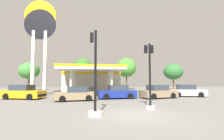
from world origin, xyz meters
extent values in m
plane|color=slate|center=(0.00, 0.00, 0.00)|extent=(90.00, 90.00, 0.00)
cube|color=beige|center=(-2.70, 22.11, 1.96)|extent=(10.30, 5.25, 3.91)
cube|color=#EAB70C|center=(-2.70, 19.44, 3.56)|extent=(10.30, 0.12, 0.60)
cube|color=white|center=(-2.70, 15.89, 3.80)|extent=(9.62, 6.59, 0.35)
cube|color=#EAB70C|center=(-2.70, 15.89, 4.13)|extent=(9.72, 6.69, 0.30)
cylinder|color=silver|center=(-5.59, 14.08, 1.81)|extent=(0.32, 0.32, 3.63)
cylinder|color=silver|center=(0.18, 14.08, 1.81)|extent=(0.32, 0.32, 3.63)
cylinder|color=silver|center=(-5.59, 17.70, 1.81)|extent=(0.32, 0.32, 3.63)
cylinder|color=silver|center=(0.18, 17.70, 1.81)|extent=(0.32, 0.32, 3.63)
cube|color=#4C4C51|center=(-2.70, 15.89, 0.55)|extent=(0.90, 0.60, 1.10)
cube|color=white|center=(-11.10, 15.24, 4.66)|extent=(0.40, 0.56, 9.33)
cube|color=white|center=(-9.43, 15.24, 4.66)|extent=(0.40, 0.56, 9.33)
cylinder|color=black|center=(-10.27, 15.24, 10.33)|extent=(4.47, 0.22, 4.47)
cylinder|color=#F2B20C|center=(-10.27, 15.26, 11.67)|extent=(4.47, 0.22, 4.47)
cube|color=white|center=(-10.27, 15.30, 11.00)|extent=(4.11, 0.08, 0.80)
cylinder|color=black|center=(11.02, 10.90, 0.33)|extent=(0.69, 0.39, 0.65)
cylinder|color=black|center=(10.57, 9.20, 0.33)|extent=(0.69, 0.39, 0.65)
cylinder|color=black|center=(8.45, 11.58, 0.33)|extent=(0.69, 0.39, 0.65)
cylinder|color=black|center=(7.99, 9.88, 0.33)|extent=(0.69, 0.39, 0.65)
cube|color=#B2B2BA|center=(9.51, 10.39, 0.54)|extent=(4.61, 2.84, 0.78)
cube|color=#2D3842|center=(9.36, 10.43, 1.22)|extent=(2.39, 2.07, 0.65)
cube|color=black|center=(11.54, 9.85, 0.43)|extent=(0.56, 1.68, 0.25)
cylinder|color=black|center=(-8.65, 10.51, 0.34)|extent=(0.71, 0.40, 0.68)
cylinder|color=black|center=(-9.11, 8.75, 0.34)|extent=(0.71, 0.40, 0.68)
cylinder|color=black|center=(-11.32, 11.20, 0.34)|extent=(0.71, 0.40, 0.68)
cylinder|color=black|center=(-11.77, 9.44, 0.34)|extent=(0.71, 0.40, 0.68)
cube|color=orange|center=(-10.21, 9.97, 0.56)|extent=(4.77, 2.92, 0.80)
cube|color=#2D3842|center=(-10.37, 10.01, 1.26)|extent=(2.46, 2.13, 0.68)
cube|color=black|center=(-8.10, 9.43, 0.44)|extent=(0.57, 1.74, 0.25)
cylinder|color=black|center=(-1.11, 8.11, 0.33)|extent=(0.68, 0.29, 0.66)
cylinder|color=black|center=(-1.28, 9.88, 0.33)|extent=(0.68, 0.29, 0.66)
cylinder|color=black|center=(1.55, 8.36, 0.33)|extent=(0.68, 0.29, 0.66)
cylinder|color=black|center=(1.39, 10.12, 0.33)|extent=(0.68, 0.29, 0.66)
cube|color=navy|center=(0.14, 9.12, 0.54)|extent=(4.47, 2.20, 0.78)
cube|color=#2D3842|center=(0.29, 9.13, 1.22)|extent=(2.20, 1.79, 0.66)
cube|color=black|center=(-1.97, 8.92, 0.43)|extent=(0.28, 1.72, 0.25)
cylinder|color=black|center=(-5.41, 6.58, 0.31)|extent=(0.64, 0.31, 0.61)
cylinder|color=black|center=(-5.68, 8.20, 0.31)|extent=(0.64, 0.31, 0.61)
cylinder|color=black|center=(-2.96, 6.98, 0.31)|extent=(0.64, 0.31, 0.61)
cylinder|color=black|center=(-3.23, 8.60, 0.31)|extent=(0.64, 0.31, 0.61)
cube|color=#8C7556|center=(-4.32, 7.59, 0.51)|extent=(4.23, 2.31, 0.73)
cube|color=#2D3842|center=(-4.18, 7.61, 1.14)|extent=(2.13, 1.78, 0.61)
cube|color=black|center=(-6.26, 7.27, 0.40)|extent=(0.37, 1.59, 0.23)
cylinder|color=black|center=(6.10, 10.12, 0.33)|extent=(0.69, 0.38, 0.65)
cylinder|color=black|center=(6.56, 8.42, 0.33)|extent=(0.69, 0.38, 0.65)
cylinder|color=black|center=(3.53, 9.44, 0.33)|extent=(0.69, 0.38, 0.65)
cylinder|color=black|center=(3.98, 7.74, 0.33)|extent=(0.69, 0.38, 0.65)
cube|color=#8C7556|center=(5.04, 8.93, 0.54)|extent=(4.61, 2.84, 0.78)
cube|color=#2D3842|center=(4.90, 8.89, 1.21)|extent=(2.38, 2.06, 0.65)
cube|color=black|center=(7.08, 9.47, 0.43)|extent=(0.56, 1.68, 0.25)
cylinder|color=silver|center=(1.42, 1.75, 0.13)|extent=(0.66, 0.66, 0.26)
cylinder|color=black|center=(1.42, 1.75, 2.47)|extent=(0.14, 0.14, 4.42)
cube|color=black|center=(1.20, 1.91, 4.29)|extent=(0.21, 0.20, 0.57)
sphere|color=red|center=(1.20, 2.04, 4.47)|extent=(0.15, 0.15, 0.15)
sphere|color=#D89E0C|center=(1.20, 2.04, 4.29)|extent=(0.15, 0.15, 0.15)
sphere|color=green|center=(1.20, 2.04, 4.11)|extent=(0.15, 0.15, 0.15)
cube|color=black|center=(1.64, 1.91, 4.29)|extent=(0.21, 0.20, 0.57)
sphere|color=red|center=(1.64, 2.04, 4.47)|extent=(0.15, 0.15, 0.15)
sphere|color=#D89E0C|center=(1.64, 2.04, 4.29)|extent=(0.15, 0.15, 0.15)
sphere|color=green|center=(1.64, 2.04, 4.11)|extent=(0.15, 0.15, 0.15)
cylinder|color=silver|center=(-2.47, 0.01, 0.14)|extent=(0.79, 0.79, 0.28)
cylinder|color=black|center=(-2.47, 0.01, 2.62)|extent=(0.14, 0.14, 4.67)
cube|color=black|center=(-2.69, 0.17, 4.57)|extent=(0.21, 0.20, 0.57)
sphere|color=red|center=(-2.69, 0.29, 4.75)|extent=(0.15, 0.15, 0.15)
sphere|color=#D89E0C|center=(-2.69, 0.29, 4.57)|extent=(0.15, 0.15, 0.15)
sphere|color=green|center=(-2.69, 0.29, 4.39)|extent=(0.15, 0.15, 0.15)
cylinder|color=brown|center=(-15.59, 26.30, 1.29)|extent=(0.34, 0.34, 2.58)
ellipsoid|color=#408439|center=(-15.59, 26.30, 4.12)|extent=(4.10, 4.10, 3.48)
cylinder|color=brown|center=(-4.76, 28.34, 1.71)|extent=(0.35, 0.35, 3.43)
ellipsoid|color=#316A25|center=(-4.76, 28.34, 5.02)|extent=(4.25, 4.25, 4.36)
cylinder|color=brown|center=(5.48, 28.69, 1.73)|extent=(0.30, 0.30, 3.47)
ellipsoid|color=#459030|center=(5.48, 28.69, 5.19)|extent=(4.60, 4.60, 4.54)
cylinder|color=brown|center=(16.46, 27.28, 1.25)|extent=(0.25, 0.25, 2.51)
ellipsoid|color=#2F6E32|center=(16.46, 27.28, 4.18)|extent=(4.46, 4.46, 3.70)
camera|label=1|loc=(-2.67, -9.48, 1.98)|focal=26.34mm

